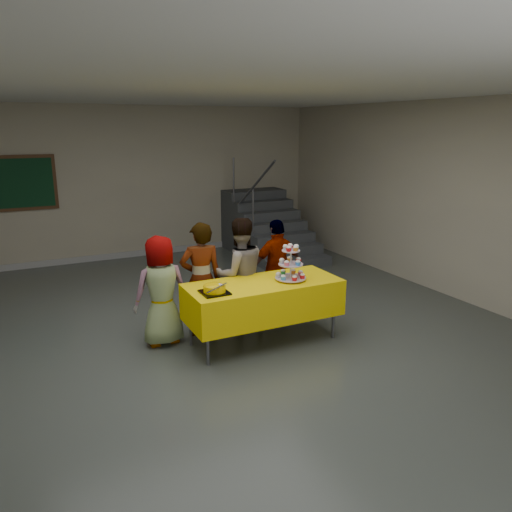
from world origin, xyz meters
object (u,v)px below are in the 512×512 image
Objects in this scene: schoolchild_b at (201,279)px; staircase at (265,230)px; bake_table at (263,299)px; cupcake_stand at (291,266)px; schoolchild_c at (240,274)px; noticeboard at (18,183)px; schoolchild_d at (278,267)px; schoolchild_a at (161,291)px; bear_cake at (215,288)px.

schoolchild_b is 0.61× the size of staircase.
bake_table is 0.78× the size of staircase.
cupcake_stand is 0.19× the size of staircase.
bake_table is 1.27× the size of schoolchild_c.
noticeboard is at bearing 119.57° from cupcake_stand.
schoolchild_d is 3.59m from staircase.
staircase is at bearing -116.48° from schoolchild_c.
schoolchild_a is 0.91× the size of schoolchild_c.
bear_cake is (-0.68, -0.12, 0.27)m from bake_table.
bear_cake is 0.24× the size of schoolchild_c.
schoolchild_c is (-0.07, 0.54, 0.18)m from bake_table.
schoolchild_c reaches higher than schoolchild_b.
cupcake_stand is at bearing 155.11° from schoolchild_a.
noticeboard reaches higher than schoolchild_b.
cupcake_stand is at bearing 154.41° from schoolchild_b.
cupcake_stand is 5.72m from noticeboard.
staircase reaches higher than schoolchild_c.
bear_cake is 0.27× the size of schoolchild_a.
noticeboard reaches higher than bear_cake.
schoolchild_a reaches higher than cupcake_stand.
bear_cake is at bearing -70.30° from noticeboard.
bake_table is 5.56m from noticeboard.
schoolchild_c is 1.14× the size of noticeboard.
schoolchild_d reaches higher than bear_cake.
schoolchild_d is 1.04× the size of noticeboard.
schoolchild_b is at bearing 1.61° from schoolchild_c.
schoolchild_d is 5.21m from noticeboard.
bake_table is 1.39× the size of schoolchild_d.
bear_cake is at bearing -177.05° from cupcake_stand.
staircase is (3.24, 3.53, -0.19)m from schoolchild_a.
schoolchild_c is 0.74m from schoolchild_d.
bear_cake is at bearing 36.63° from schoolchild_d.
cupcake_stand is 0.30× the size of schoolchild_c.
cupcake_stand is at bearing 2.95° from bear_cake.
noticeboard is (-2.39, 4.34, 0.86)m from schoolchild_c.
bake_table is 5.25× the size of bear_cake.
cupcake_stand is 1.24× the size of bear_cake.
staircase reaches higher than bake_table.
schoolchild_b is at bearing -127.99° from staircase.
bear_cake is at bearing 91.44° from schoolchild_b.
cupcake_stand is 0.31× the size of schoolchild_b.
staircase is at bearing 56.04° from bear_cake.
schoolchild_c is at bearing -174.89° from schoolchild_b.
schoolchild_c is 4.14m from staircase.
noticeboard reaches higher than bake_table.
schoolchild_d is at bearing -174.35° from schoolchild_a.
cupcake_stand is 0.94m from schoolchild_d.
cupcake_stand is at bearing -113.49° from staircase.
cupcake_stand is at bearing -60.43° from noticeboard.
noticeboard is (-1.79, 5.00, 0.77)m from bear_cake.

